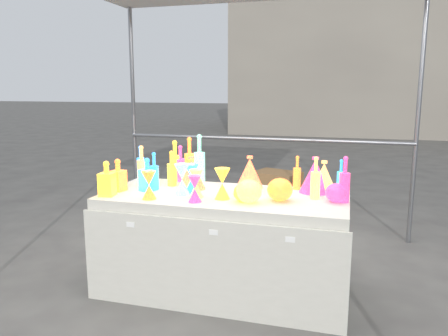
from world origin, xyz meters
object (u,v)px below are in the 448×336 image
(hourglass_0, at_px, (149,185))
(decanter_0, at_px, (107,178))
(cardboard_box_closed, at_px, (277,187))
(globe_0, at_px, (244,194))
(bottle_0, at_px, (175,161))
(lampshade_0, at_px, (192,173))
(display_table, at_px, (224,243))

(hourglass_0, bearing_deg, decanter_0, 179.05)
(decanter_0, bearing_deg, cardboard_box_closed, 68.28)
(hourglass_0, relative_size, globe_0, 1.38)
(bottle_0, height_order, decanter_0, bottle_0)
(cardboard_box_closed, xyz_separation_m, bottle_0, (-0.51, -2.33, 0.71))
(lampshade_0, bearing_deg, bottle_0, 117.02)
(hourglass_0, bearing_deg, bottle_0, 94.98)
(display_table, xyz_separation_m, hourglass_0, (-0.47, -0.27, 0.48))
(display_table, bearing_deg, cardboard_box_closed, 90.49)
(bottle_0, distance_m, hourglass_0, 0.63)
(cardboard_box_closed, bearing_deg, lampshade_0, -75.89)
(cardboard_box_closed, xyz_separation_m, decanter_0, (-0.79, -2.95, 0.67))
(bottle_0, distance_m, decanter_0, 0.68)
(cardboard_box_closed, relative_size, bottle_0, 1.68)
(cardboard_box_closed, height_order, globe_0, globe_0)
(hourglass_0, bearing_deg, cardboard_box_closed, 81.30)
(cardboard_box_closed, height_order, bottle_0, bottle_0)
(display_table, distance_m, bottle_0, 0.84)
(display_table, height_order, decanter_0, decanter_0)
(cardboard_box_closed, distance_m, decanter_0, 3.12)
(bottle_0, relative_size, decanter_0, 1.34)
(bottle_0, relative_size, globe_0, 2.37)
(bottle_0, xyz_separation_m, hourglass_0, (0.05, -0.63, -0.07))
(bottle_0, relative_size, lampshade_0, 1.36)
(bottle_0, xyz_separation_m, decanter_0, (-0.28, -0.62, -0.04))
(display_table, bearing_deg, decanter_0, -162.22)
(hourglass_0, xyz_separation_m, globe_0, (0.67, 0.11, -0.04))
(cardboard_box_closed, distance_m, lampshade_0, 2.66)
(hourglass_0, relative_size, lampshade_0, 0.79)
(display_table, distance_m, globe_0, 0.50)
(cardboard_box_closed, distance_m, globe_0, 2.92)
(decanter_0, height_order, hourglass_0, decanter_0)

